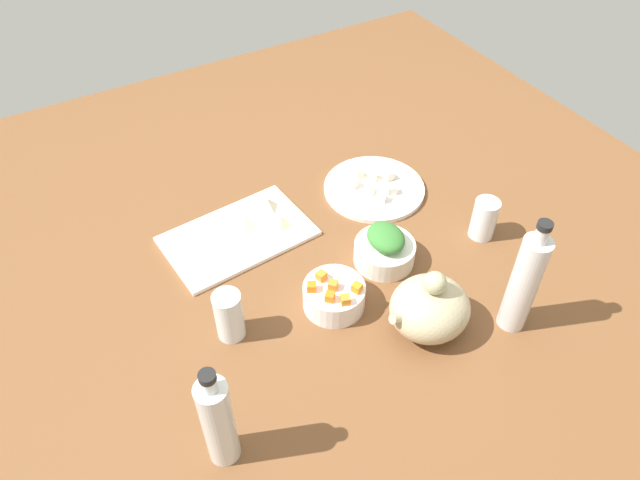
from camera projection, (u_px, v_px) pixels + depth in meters
The scene contains 27 objects.
tabletop at pixel (320, 260), 135.96cm from camera, with size 190.00×190.00×3.00cm, color brown.
cutting_board at pixel (238, 236), 138.71cm from camera, with size 33.13×20.65×1.00cm, color white.
plate_tofu at pixel (374, 188), 150.85cm from camera, with size 25.42×25.42×1.20cm, color white.
bowl_greens at pixel (384, 252), 132.10cm from camera, with size 13.52×13.52×5.06cm, color white.
bowl_carrots at pixel (334, 296), 122.85cm from camera, with size 12.89×12.89×5.60cm, color white.
teapot at pixel (430, 308), 116.63cm from camera, with size 17.72×15.27×15.55cm.
bottle_0 at pixel (218, 421), 94.47cm from camera, with size 5.37×5.37×24.01cm.
bottle_1 at pixel (524, 283), 113.12cm from camera, with size 5.55×5.55×27.62cm.
drinking_glass_0 at pixel (484, 219), 136.33cm from camera, with size 5.72×5.72×9.97cm, color white.
drinking_glass_1 at pixel (229, 315), 115.69cm from camera, with size 5.65×5.65×11.29cm, color white.
carrot_cube_0 at pixel (345, 300), 117.35cm from camera, with size 1.80×1.80×1.80cm, color orange.
carrot_cube_1 at pixel (333, 285), 120.07cm from camera, with size 1.80×1.80×1.80cm, color orange.
carrot_cube_2 at pixel (321, 276), 121.86cm from camera, with size 1.80×1.80×1.80cm, color orange.
carrot_cube_3 at pixel (330, 297), 117.90cm from camera, with size 1.80×1.80×1.80cm, color orange.
carrot_cube_4 at pixel (312, 287), 119.74cm from camera, with size 1.80×1.80×1.80cm, color orange.
carrot_cube_5 at pixel (357, 288), 119.60cm from camera, with size 1.80×1.80×1.80cm, color orange.
chopped_greens_mound at pixel (386, 237), 128.81cm from camera, with size 9.64×7.83×4.29cm, color #377732.
tofu_cube_0 at pixel (372, 176), 151.79cm from camera, with size 2.20×2.20×2.20cm, color white.
tofu_cube_1 at pixel (369, 190), 147.67cm from camera, with size 2.20×2.20×2.20cm, color silver.
tofu_cube_2 at pixel (353, 183), 149.68cm from camera, with size 2.20×2.20×2.20cm, color white.
tofu_cube_3 at pixel (389, 175), 151.86cm from camera, with size 2.20×2.20×2.20cm, color #F8E6CD.
tofu_cube_4 at pixel (392, 190), 147.83cm from camera, with size 2.20×2.20×2.20cm, color white.
tofu_cube_5 at pixel (382, 197), 145.82cm from camera, with size 2.20×2.20×2.20cm, color white.
tofu_cube_6 at pixel (358, 173), 152.46cm from camera, with size 2.20×2.20×2.20cm, color #FAE9CA.
dumpling_0 at pixel (267, 203), 143.96cm from camera, with size 4.66×4.03×3.01cm, color beige.
dumpling_1 at pixel (281, 221), 139.69cm from camera, with size 4.12×3.70×2.75cm, color beige.
dumpling_2 at pixel (244, 223), 139.16cm from camera, with size 5.80×5.02×2.69cm, color beige.
Camera 1 is at (46.68, 80.81, 100.48)cm, focal length 33.49 mm.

